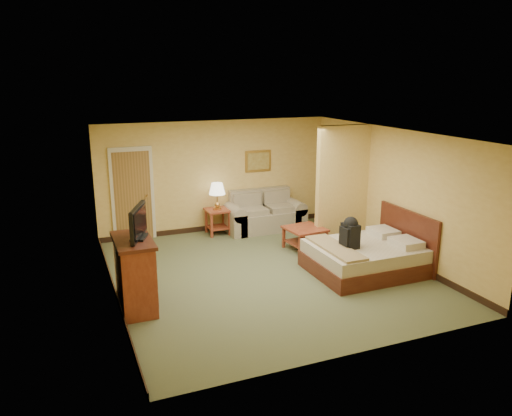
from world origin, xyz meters
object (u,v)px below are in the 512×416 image
loveseat (264,217)px  bed (368,256)px  coffee_table (305,234)px  dresser (135,274)px

loveseat → bed: bed is taller
bed → loveseat: bearing=103.5°
coffee_table → bed: size_ratio=0.42×
dresser → coffee_table: bearing=21.2°
loveseat → dresser: size_ratio=1.61×
loveseat → bed: size_ratio=0.94×
loveseat → dresser: (-3.53, -3.12, 0.28)m
loveseat → coffee_table: loveseat is taller
coffee_table → bed: (0.54, -1.52, -0.05)m
coffee_table → dresser: size_ratio=0.72×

